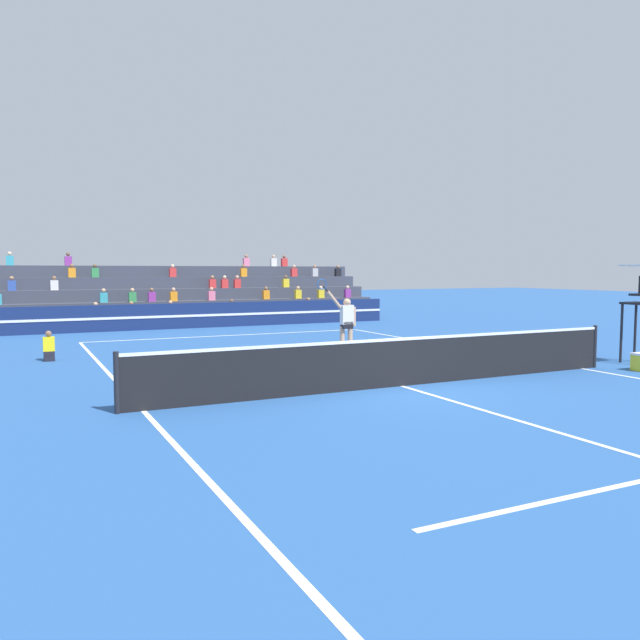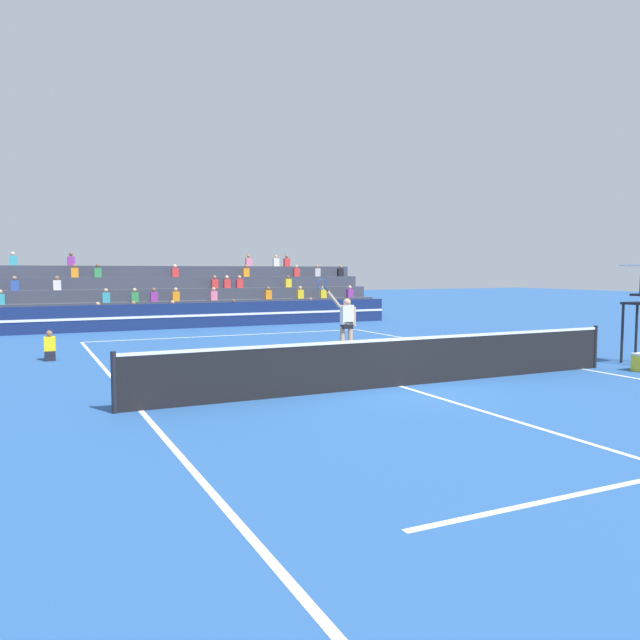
% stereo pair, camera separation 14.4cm
% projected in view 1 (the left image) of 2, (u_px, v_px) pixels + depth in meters
% --- Properties ---
extents(ground_plane, '(120.00, 120.00, 0.00)m').
position_uv_depth(ground_plane, '(402.00, 386.00, 13.56)').
color(ground_plane, '#285699').
extents(court_lines, '(11.10, 23.90, 0.01)m').
position_uv_depth(court_lines, '(402.00, 386.00, 13.56)').
color(court_lines, white).
rests_on(court_lines, ground).
extents(tennis_net, '(12.00, 0.10, 1.10)m').
position_uv_depth(tennis_net, '(402.00, 361.00, 13.51)').
color(tennis_net, black).
rests_on(tennis_net, ground).
extents(sponsor_banner_wall, '(18.00, 0.26, 1.10)m').
position_uv_depth(sponsor_banner_wall, '(204.00, 315.00, 27.53)').
color(sponsor_banner_wall, navy).
rests_on(sponsor_banner_wall, ground).
extents(bleacher_stand, '(19.14, 4.75, 3.38)m').
position_uv_depth(bleacher_stand, '(183.00, 301.00, 30.89)').
color(bleacher_stand, '#383D4C').
rests_on(bleacher_stand, ground).
extents(ball_kid_courtside, '(0.30, 0.36, 0.84)m').
position_uv_depth(ball_kid_courtside, '(49.00, 349.00, 17.35)').
color(ball_kid_courtside, black).
rests_on(ball_kid_courtside, ground).
extents(tennis_player, '(1.30, 0.35, 2.34)m').
position_uv_depth(tennis_player, '(346.00, 324.00, 17.99)').
color(tennis_player, tan).
rests_on(tennis_player, ground).
extents(tennis_ball, '(0.07, 0.07, 0.07)m').
position_uv_depth(tennis_ball, '(468.00, 371.00, 15.37)').
color(tennis_ball, '#C6DB33').
rests_on(tennis_ball, ground).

